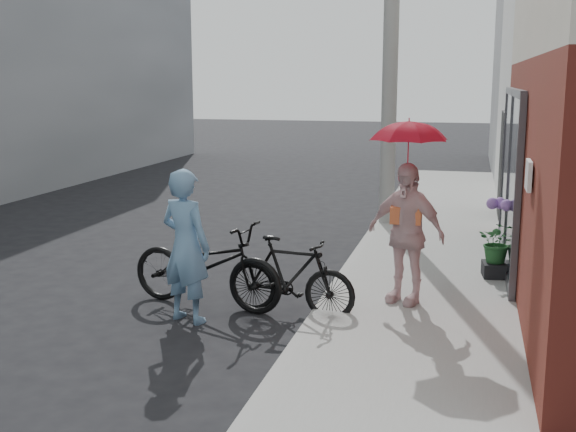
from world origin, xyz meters
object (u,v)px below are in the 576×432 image
at_px(officer, 186,246).
at_px(kimono_woman, 406,233).
at_px(utility_pole, 391,37).
at_px(planter, 497,270).
at_px(bike_right, 291,277).
at_px(bike_left, 207,264).

relative_size(officer, kimono_woman, 1.05).
xyz_separation_m(utility_pole, planter, (1.90, -3.44, -3.28)).
height_order(utility_pole, kimono_woman, utility_pole).
bearing_deg(bike_right, kimono_woman, -61.69).
bearing_deg(planter, officer, -145.61).
bearing_deg(bike_left, bike_right, -84.87).
relative_size(bike_left, planter, 5.49).
relative_size(officer, planter, 4.79).
bearing_deg(officer, bike_right, -138.55).
bearing_deg(kimono_woman, planter, 75.34).
relative_size(bike_right, kimono_woman, 0.94).
bearing_deg(planter, bike_left, -152.05).
distance_m(bike_left, planter, 3.96).
distance_m(officer, bike_left, 0.66).
distance_m(bike_left, bike_right, 1.09).
relative_size(utility_pole, planter, 18.83).
bearing_deg(officer, utility_pole, -86.72).
relative_size(bike_right, planter, 4.27).
height_order(utility_pole, bike_left, utility_pole).
bearing_deg(utility_pole, planter, -61.08).
relative_size(utility_pole, bike_left, 3.43).
distance_m(officer, planter, 4.32).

